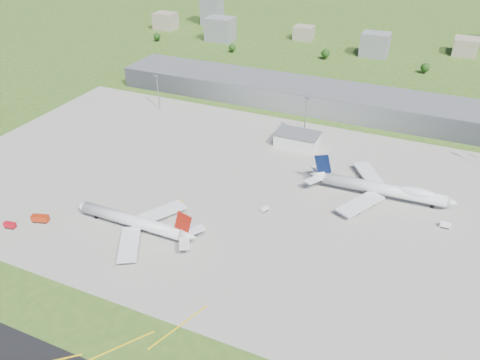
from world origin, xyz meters
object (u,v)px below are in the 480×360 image
at_px(fire_truck, 40,219).
at_px(crash_tender, 10,225).
at_px(airliner_blue_quad, 383,189).
at_px(van_white_near, 264,209).
at_px(airliner_red_twin, 136,222).
at_px(van_white_far, 445,225).
at_px(tug_yellow, 179,203).

xyz_separation_m(fire_truck, crash_tender, (-9.57, -9.53, -0.33)).
distance_m(airliner_blue_quad, van_white_near, 62.76).
bearing_deg(airliner_red_twin, van_white_far, -155.22).
bearing_deg(tug_yellow, airliner_red_twin, -137.10).
bearing_deg(airliner_red_twin, airliner_blue_quad, -143.40).
bearing_deg(airliner_blue_quad, van_white_far, -25.44).
distance_m(airliner_red_twin, van_white_near, 62.39).
bearing_deg(van_white_near, fire_truck, 142.18).
xyz_separation_m(tug_yellow, van_white_far, (124.91, 34.31, 0.25)).
relative_size(airliner_blue_quad, van_white_near, 15.32).
height_order(airliner_blue_quad, crash_tender, airliner_blue_quad).
height_order(tug_yellow, van_white_far, van_white_far).
bearing_deg(van_white_far, airliner_red_twin, -157.19).
bearing_deg(van_white_near, tug_yellow, 130.01).
relative_size(airliner_blue_quad, crash_tender, 12.84).
bearing_deg(van_white_far, crash_tender, -157.97).
bearing_deg(airliner_red_twin, van_white_near, -141.83).
height_order(fire_truck, tug_yellow, fire_truck).
xyz_separation_m(airliner_red_twin, tug_yellow, (7.17, 26.23, -3.80)).
relative_size(crash_tender, van_white_far, 1.19).
xyz_separation_m(crash_tender, tug_yellow, (63.00, 48.76, -0.44)).
bearing_deg(crash_tender, fire_truck, 34.64).
height_order(airliner_red_twin, van_white_far, airliner_red_twin).
bearing_deg(crash_tender, airliner_blue_quad, 21.50).
xyz_separation_m(airliner_blue_quad, crash_tender, (-156.26, -96.70, -3.94)).
distance_m(crash_tender, van_white_far, 205.45).
relative_size(airliner_blue_quad, van_white_far, 15.23).
bearing_deg(van_white_near, van_white_far, -51.17).
xyz_separation_m(crash_tender, van_white_near, (104.89, 60.89, -0.28)).
height_order(fire_truck, van_white_near, fire_truck).
distance_m(airliner_red_twin, tug_yellow, 27.46).
bearing_deg(fire_truck, airliner_red_twin, -1.43).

